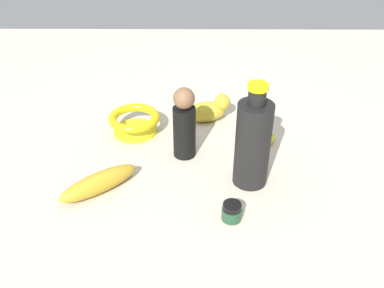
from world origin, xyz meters
The scene contains 8 objects.
ground centered at (0.00, 0.00, 0.00)m, with size 2.00×2.00×0.00m, color #BCB29E.
bangle centered at (-0.17, -0.12, 0.01)m, with size 0.09×0.09×0.02m, color #BCB009.
person_figure_adult centered at (0.02, -0.05, 0.09)m, with size 0.08×0.08×0.19m.
banana centered at (0.21, 0.10, 0.02)m, with size 0.19×0.05×0.05m, color #B89224.
bowl centered at (0.16, -0.16, 0.04)m, with size 0.14×0.14×0.06m.
cat_figurine centered at (-0.05, -0.22, 0.04)m, with size 0.14×0.07×0.09m.
bottle_tall centered at (-0.14, 0.06, 0.11)m, with size 0.08×0.08×0.25m.
nail_polish_jar centered at (-0.08, 0.18, 0.02)m, with size 0.04×0.04×0.04m.
Camera 1 is at (-0.01, 0.85, 0.64)m, focal length 40.42 mm.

